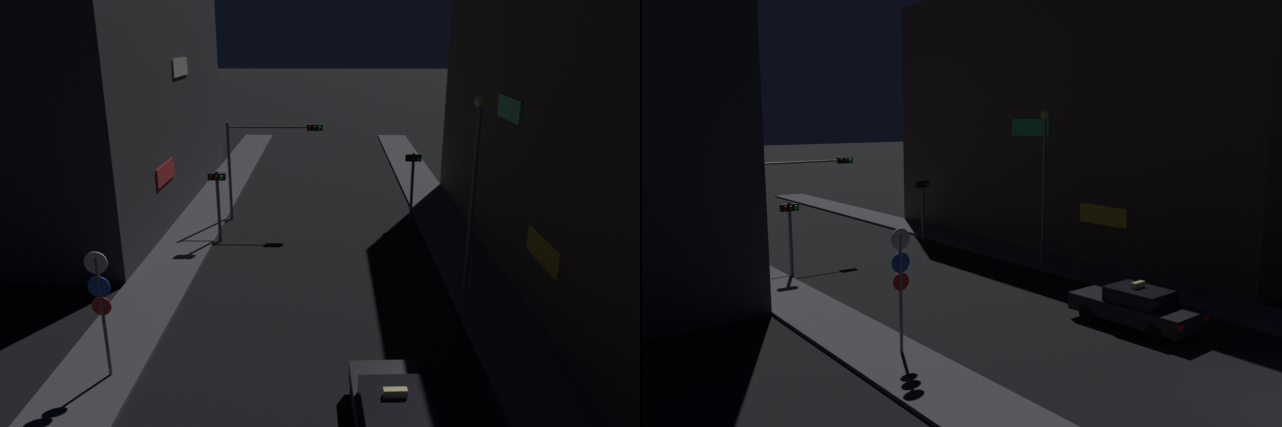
% 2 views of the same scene
% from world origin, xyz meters
% --- Properties ---
extents(sidewalk_left, '(2.55, 50.62, 0.14)m').
position_xyz_m(sidewalk_left, '(-6.30, 23.31, 0.07)').
color(sidewalk_left, '#424247').
rests_on(sidewalk_left, ground_plane).
extents(sidewalk_right, '(2.55, 50.62, 0.14)m').
position_xyz_m(sidewalk_right, '(6.30, 23.31, 0.07)').
color(sidewalk_right, '#424247').
rests_on(sidewalk_right, ground_plane).
extents(building_facade_left, '(6.14, 21.09, 16.82)m').
position_xyz_m(building_facade_left, '(-10.61, 26.06, 8.41)').
color(building_facade_left, '#333338').
rests_on(building_facade_left, ground_plane).
extents(taxi, '(2.00, 4.53, 1.62)m').
position_xyz_m(taxi, '(1.98, 6.73, 0.74)').
color(taxi, black).
rests_on(taxi, ground_plane).
extents(traffic_light_overhead, '(4.92, 0.42, 5.17)m').
position_xyz_m(traffic_light_overhead, '(-2.86, 23.82, 3.79)').
color(traffic_light_overhead, slate).
rests_on(traffic_light_overhead, ground_plane).
extents(traffic_light_left_kerb, '(0.80, 0.42, 3.43)m').
position_xyz_m(traffic_light_left_kerb, '(-4.78, 20.50, 2.48)').
color(traffic_light_left_kerb, slate).
rests_on(traffic_light_left_kerb, ground_plane).
extents(traffic_light_right_kerb, '(0.80, 0.42, 3.54)m').
position_xyz_m(traffic_light_right_kerb, '(4.78, 24.12, 2.55)').
color(traffic_light_right_kerb, slate).
rests_on(traffic_light_right_kerb, ground_plane).
extents(sign_pole_left, '(0.64, 0.10, 3.81)m').
position_xyz_m(sign_pole_left, '(-5.85, 9.31, 2.46)').
color(sign_pole_left, slate).
rests_on(sign_pole_left, sidewalk_left).
extents(street_lamp_near_block, '(0.44, 0.44, 7.36)m').
position_xyz_m(street_lamp_near_block, '(5.58, 14.96, 4.80)').
color(street_lamp_near_block, slate).
rests_on(street_lamp_near_block, sidewalk_right).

